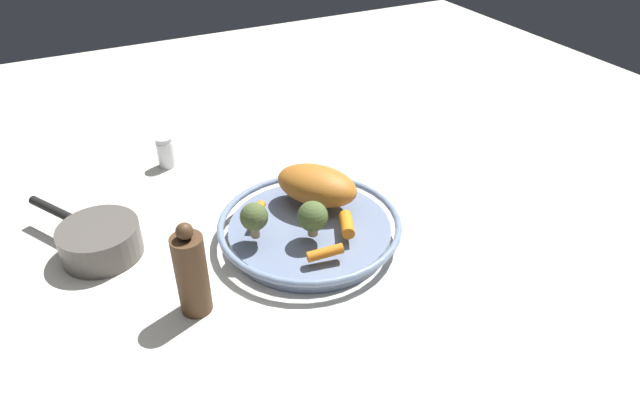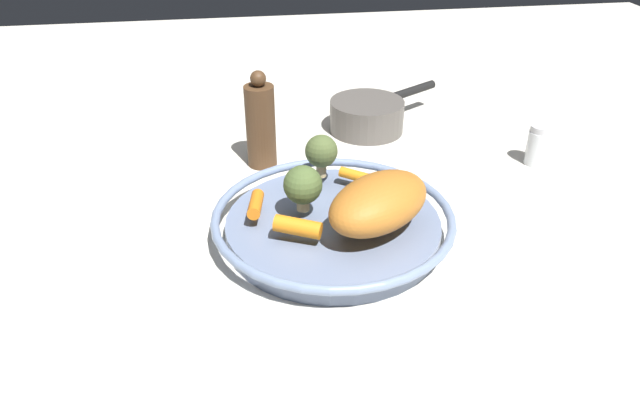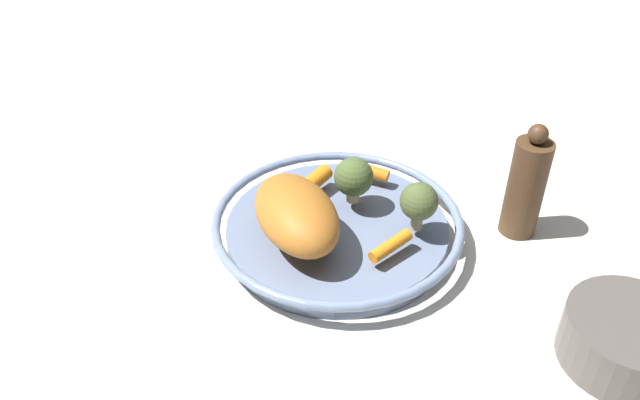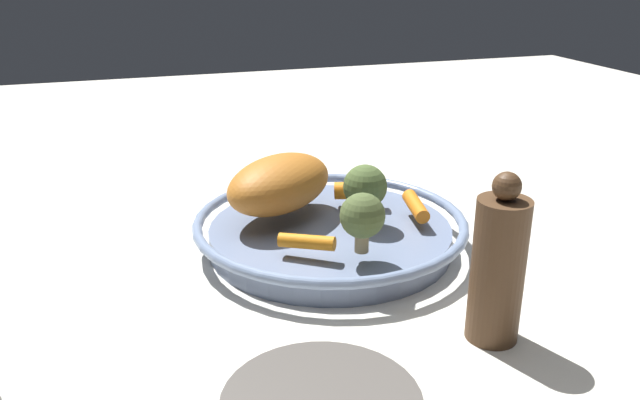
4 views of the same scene
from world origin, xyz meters
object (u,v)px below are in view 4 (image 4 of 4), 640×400
at_px(broccoli_floret_small, 365,216).
at_px(broccoli_floret_large, 365,187).
at_px(pepper_mill, 498,267).
at_px(serving_bowl, 330,231).
at_px(baby_carrot_right, 416,206).
at_px(roast_chicken_piece, 280,184).
at_px(baby_carrot_left, 307,242).
at_px(baby_carrot_back, 358,190).

distance_m(broccoli_floret_small, broccoli_floret_large, 0.09).
bearing_deg(pepper_mill, serving_bowl, 18.85).
relative_size(broccoli_floret_large, pepper_mill, 0.39).
height_order(serving_bowl, broccoli_floret_large, broccoli_floret_large).
bearing_deg(baby_carrot_right, serving_bowl, 78.12).
relative_size(serving_bowl, broccoli_floret_large, 5.12).
distance_m(roast_chicken_piece, pepper_mill, 0.30).
height_order(baby_carrot_right, broccoli_floret_large, broccoli_floret_large).
bearing_deg(roast_chicken_piece, broccoli_floret_large, -120.38).
distance_m(roast_chicken_piece, baby_carrot_left, 0.12).
bearing_deg(roast_chicken_piece, baby_carrot_back, -86.99).
height_order(serving_bowl, baby_carrot_back, baby_carrot_back).
height_order(baby_carrot_right, baby_carrot_back, baby_carrot_back).
bearing_deg(broccoli_floret_large, baby_carrot_left, 125.14).
bearing_deg(broccoli_floret_small, baby_carrot_left, 65.82).
bearing_deg(broccoli_floret_large, baby_carrot_back, -13.90).
xyz_separation_m(baby_carrot_right, broccoli_floret_small, (-0.08, 0.10, 0.03)).
relative_size(baby_carrot_right, baby_carrot_back, 1.00).
bearing_deg(roast_chicken_piece, broccoli_floret_small, -159.13).
bearing_deg(broccoli_floret_large, broccoli_floret_small, 158.16).
bearing_deg(baby_carrot_back, broccoli_floret_large, 166.10).
xyz_separation_m(roast_chicken_piece, baby_carrot_right, (-0.06, -0.15, -0.02)).
distance_m(baby_carrot_left, pepper_mill, 0.20).
height_order(baby_carrot_left, pepper_mill, pepper_mill).
bearing_deg(baby_carrot_left, serving_bowl, -34.44).
distance_m(baby_carrot_back, pepper_mill, 0.28).
distance_m(baby_carrot_back, broccoli_floret_large, 0.06).
xyz_separation_m(baby_carrot_left, broccoli_floret_large, (0.06, -0.09, 0.03)).
xyz_separation_m(serving_bowl, pepper_mill, (-0.23, -0.08, 0.05)).
xyz_separation_m(serving_bowl, baby_carrot_left, (-0.08, 0.05, 0.03)).
xyz_separation_m(baby_carrot_left, baby_carrot_right, (0.05, -0.15, 0.00)).
relative_size(baby_carrot_left, baby_carrot_back, 1.03).
height_order(baby_carrot_right, broccoli_floret_small, broccoli_floret_small).
height_order(baby_carrot_left, broccoli_floret_large, broccoli_floret_large).
distance_m(roast_chicken_piece, baby_carrot_back, 0.11).
relative_size(roast_chicken_piece, broccoli_floret_small, 2.41).
bearing_deg(roast_chicken_piece, pepper_mill, -154.38).
bearing_deg(serving_bowl, broccoli_floret_small, -178.39).
bearing_deg(broccoli_floret_small, baby_carrot_right, -50.78).
height_order(serving_bowl, baby_carrot_left, baby_carrot_left).
relative_size(serving_bowl, baby_carrot_left, 5.32).
bearing_deg(baby_carrot_left, baby_carrot_right, -70.19).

